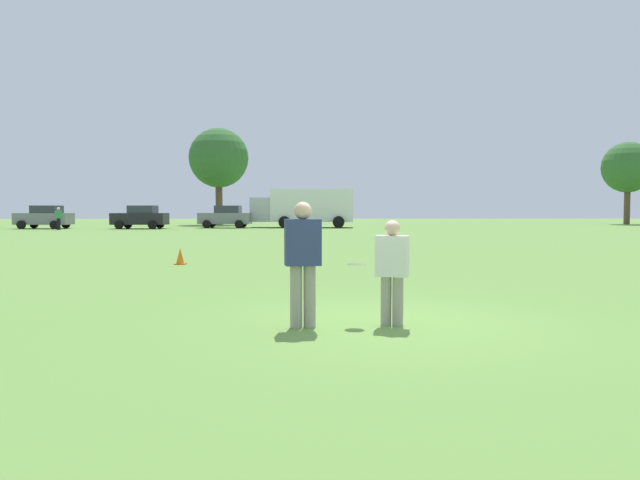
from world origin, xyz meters
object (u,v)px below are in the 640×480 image
parked_car_mid_left (44,217)px  box_truck (305,206)px  player_defender (392,267)px  frisbee (357,264)px  bystander_sideline_watcher (59,217)px  traffic_cone (180,257)px  parked_car_mid_right (226,217)px  player_thrower (303,257)px  parked_car_center (140,217)px

parked_car_mid_left → box_truck: bearing=7.3°
player_defender → frisbee: player_defender is taller
frisbee → bystander_sideline_watcher: size_ratio=0.16×
player_defender → box_truck: box_truck is taller
frisbee → traffic_cone: (-4.37, 9.62, -0.63)m
parked_car_mid_right → bystander_sideline_watcher: 12.63m
player_thrower → frisbee: 0.81m
parked_car_mid_right → box_truck: bearing=9.2°
player_thrower → bystander_sideline_watcher: 43.02m
player_thrower → bystander_sideline_watcher: size_ratio=1.04×
parked_car_mid_right → box_truck: 6.59m
frisbee → bystander_sideline_watcher: 43.15m
parked_car_center → box_truck: (12.90, 2.92, 0.83)m
parked_car_mid_left → box_truck: size_ratio=0.50×
frisbee → traffic_cone: frisbee is taller
player_defender → frisbee: bearing=168.7°
traffic_cone → box_truck: 34.38m
player_thrower → parked_car_mid_left: 46.10m
bystander_sideline_watcher → frisbee: bearing=-63.8°
bystander_sideline_watcher → box_truck: bearing=15.3°
box_truck → parked_car_mid_right: bearing=-170.8°
player_defender → parked_car_mid_left: (-21.58, 41.25, 0.09)m
player_thrower → parked_car_mid_right: bearing=98.4°
player_thrower → parked_car_mid_left: (-20.32, 41.38, -0.06)m
player_defender → parked_car_center: 43.27m
parked_car_center → parked_car_mid_right: bearing=16.3°
parked_car_mid_right → box_truck: box_truck is taller
frisbee → player_thrower: bearing=-163.6°
player_thrower → box_truck: box_truck is taller
player_thrower → traffic_cone: player_thrower is taller
traffic_cone → box_truck: bearing=83.7°
frisbee → parked_car_mid_left: size_ratio=0.06×
player_thrower → parked_car_center: (-12.75, 41.06, -0.06)m
traffic_cone → parked_car_mid_left: (-16.71, 31.53, 0.69)m
box_truck → bystander_sideline_watcher: bearing=-164.7°
frisbee → parked_car_center: (-13.52, 40.84, 0.06)m
traffic_cone → box_truck: size_ratio=0.06×
frisbee → parked_car_mid_left: (-21.09, 41.15, 0.06)m
frisbee → parked_car_mid_right: parked_car_mid_right is taller
parked_car_mid_left → box_truck: box_truck is taller
parked_car_mid_left → parked_car_mid_right: same height
parked_car_mid_right → parked_car_center: bearing=-163.7°
traffic_cone → bystander_sideline_watcher: (-14.68, 29.10, 0.72)m
parked_car_mid_left → box_truck: (20.47, 2.61, 0.83)m
player_defender → bystander_sideline_watcher: (-19.55, 38.82, 0.12)m
box_truck → parked_car_center: bearing=-167.2°
frisbee → parked_car_center: parked_car_center is taller
player_defender → parked_car_mid_left: 46.56m
parked_car_center → parked_car_mid_right: size_ratio=1.00×
traffic_cone → player_thrower: bearing=-69.9°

